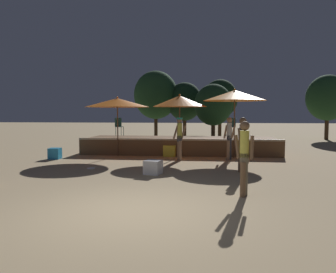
{
  "coord_description": "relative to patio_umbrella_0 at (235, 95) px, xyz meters",
  "views": [
    {
      "loc": [
        1.46,
        -6.18,
        1.92
      ],
      "look_at": [
        0.0,
        6.94,
        0.99
      ],
      "focal_mm": 35.0,
      "sensor_mm": 36.0,
      "label": 1
    }
  ],
  "objects": [
    {
      "name": "bistro_chair_1",
      "position": [
        -5.61,
        1.93,
        -1.35
      ],
      "size": [
        0.48,
        0.48,
        0.9
      ],
      "rotation": [
        0.0,
        0.0,
        0.67
      ],
      "color": "#1E4C47",
      "rests_on": "wooden_deck"
    },
    {
      "name": "person_3",
      "position": [
        -0.04,
        -3.52,
        -1.7
      ],
      "size": [
        0.4,
        0.44,
        1.8
      ],
      "rotation": [
        0.0,
        0.0,
        2.43
      ],
      "color": "brown",
      "rests_on": "ground"
    },
    {
      "name": "cube_seat_3",
      "position": [
        -6.1,
        0.55,
        -2.49
      ],
      "size": [
        0.6,
        0.6,
        0.4
      ],
      "rotation": [
        0.0,
        0.0,
        0.26
      ],
      "color": "orange",
      "rests_on": "ground"
    },
    {
      "name": "patio_umbrella_1",
      "position": [
        -5.16,
        0.03,
        -0.29
      ],
      "size": [
        2.87,
        2.87,
        2.68
      ],
      "color": "brown",
      "rests_on": "ground"
    },
    {
      "name": "background_tree_1",
      "position": [
        -0.67,
        8.79,
        -0.18
      ],
      "size": [
        2.64,
        2.64,
        3.97
      ],
      "color": "#3D2B1C",
      "rests_on": "ground"
    },
    {
      "name": "bistro_chair_0",
      "position": [
        0.07,
        2.25,
        -1.35
      ],
      "size": [
        0.48,
        0.48,
        0.9
      ],
      "rotation": [
        0.0,
        0.0,
        5.5
      ],
      "color": "#1E4C47",
      "rests_on": "wooden_deck"
    },
    {
      "name": "background_tree_2",
      "position": [
        7.64,
        10.8,
        0.36
      ],
      "size": [
        3.04,
        3.04,
        4.73
      ],
      "color": "#3D2B1C",
      "rests_on": "ground"
    },
    {
      "name": "cube_seat_0",
      "position": [
        -7.57,
        -1.17,
        -2.46
      ],
      "size": [
        0.49,
        0.49,
        0.46
      ],
      "rotation": [
        0.0,
        0.0,
        0.07
      ],
      "color": "#2D9EDB",
      "rests_on": "ground"
    },
    {
      "name": "ground_plane",
      "position": [
        -2.74,
        -8.14,
        -2.69
      ],
      "size": [
        120.0,
        120.0,
        0.0
      ],
      "primitive_type": "plane",
      "color": "tan"
    },
    {
      "name": "cube_seat_1",
      "position": [
        -2.89,
        -4.18,
        -2.47
      ],
      "size": [
        0.59,
        0.59,
        0.44
      ],
      "rotation": [
        0.0,
        0.0,
        -0.24
      ],
      "color": "white",
      "rests_on": "ground"
    },
    {
      "name": "wooden_deck",
      "position": [
        -2.42,
        1.69,
        -2.33
      ],
      "size": [
        9.22,
        3.05,
        0.8
      ],
      "color": "brown",
      "rests_on": "ground"
    },
    {
      "name": "person_2",
      "position": [
        -0.36,
        -6.66,
        -1.73
      ],
      "size": [
        0.46,
        0.29,
        1.75
      ],
      "rotation": [
        0.0,
        0.0,
        4.32
      ],
      "color": "#72664C",
      "rests_on": "ground"
    },
    {
      "name": "background_tree_0",
      "position": [
        -5.18,
        11.79,
        0.7
      ],
      "size": [
        3.5,
        3.5,
        5.32
      ],
      "color": "#3D2B1C",
      "rests_on": "ground"
    },
    {
      "name": "cube_seat_2",
      "position": [
        -2.8,
        0.25,
        -2.44
      ],
      "size": [
        0.6,
        0.6,
        0.5
      ],
      "rotation": [
        0.0,
        0.0,
        -0.14
      ],
      "color": "yellow",
      "rests_on": "ground"
    },
    {
      "name": "patio_umbrella_0",
      "position": [
        0.0,
        0.0,
        0.0
      ],
      "size": [
        2.68,
        2.68,
        2.99
      ],
      "color": "brown",
      "rests_on": "ground"
    },
    {
      "name": "person_1",
      "position": [
        -2.28,
        -1.06,
        -1.69
      ],
      "size": [
        0.56,
        0.31,
        1.76
      ],
      "rotation": [
        0.0,
        0.0,
        1.99
      ],
      "color": "#997051",
      "rests_on": "ground"
    },
    {
      "name": "frisbee_disc",
      "position": [
        -5.19,
        -3.41,
        -2.67
      ],
      "size": [
        0.27,
        0.27,
        0.03
      ],
      "color": "white",
      "rests_on": "ground"
    },
    {
      "name": "patio_umbrella_2",
      "position": [
        -2.37,
        0.03,
        -0.24
      ],
      "size": [
        2.37,
        2.37,
        2.77
      ],
      "color": "brown",
      "rests_on": "ground"
    },
    {
      "name": "background_tree_3",
      "position": [
        -0.08,
        11.71,
        0.37
      ],
      "size": [
        2.73,
        2.73,
        4.58
      ],
      "color": "#3D2B1C",
      "rests_on": "ground"
    },
    {
      "name": "background_tree_4",
      "position": [
        -2.86,
        11.83,
        0.16
      ],
      "size": [
        2.77,
        2.77,
        4.39
      ],
      "color": "#3D2B1C",
      "rests_on": "ground"
    },
    {
      "name": "person_4",
      "position": [
        -0.26,
        -0.66,
        -1.72
      ],
      "size": [
        0.51,
        0.32,
        1.76
      ],
      "rotation": [
        0.0,
        0.0,
        1.08
      ],
      "color": "#997051",
      "rests_on": "ground"
    }
  ]
}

